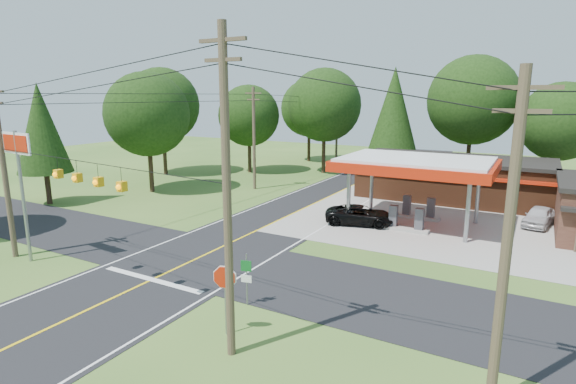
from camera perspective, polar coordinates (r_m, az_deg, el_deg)
The scene contains 18 objects.
ground at distance 26.68m, azimuth -11.29°, elevation -8.23°, with size 120.00×120.00×0.00m, color #366022.
main_highway at distance 26.68m, azimuth -11.29°, elevation -8.21°, with size 8.00×120.00×0.02m, color black.
cross_road at distance 26.68m, azimuth -11.29°, elevation -8.20°, with size 70.00×7.00×0.02m, color black.
lane_center_yellow at distance 26.67m, azimuth -11.29°, elevation -8.18°, with size 0.15×110.00×0.00m, color yellow.
gas_canopy at distance 33.08m, azimuth 15.89°, elevation 3.15°, with size 10.60×7.40×4.88m.
convenience_store at distance 42.95m, azimuth 20.17°, elevation 1.67°, with size 16.40×7.55×3.80m.
utility_pole_near_right at distance 15.22m, azimuth -7.76°, elevation -0.23°, with size 1.80×0.30×11.50m.
utility_pole_near_left at distance 29.72m, azimuth -32.38°, elevation 2.56°, with size 1.80×0.30×10.00m.
utility_pole_far_left at distance 44.42m, azimuth -4.34°, elevation 6.99°, with size 1.80×0.30×10.00m.
utility_pole_right_b at distance 13.93m, azimuth 26.06°, elevation -5.79°, with size 1.80×0.30×10.00m.
utility_pole_north at distance 58.71m, azimuth 6.21°, elevation 7.78°, with size 0.30×0.30×9.50m.
overhead_beacons at distance 21.91m, azimuth -24.23°, elevation 3.27°, with size 17.04×2.04×1.03m.
treeline_backdrop at distance 45.66m, azimuth 9.34°, elevation 9.89°, with size 70.27×51.59×13.30m.
suv_car at distance 32.93m, azimuth 9.16°, elevation -2.94°, with size 4.99×4.99×1.39m, color black.
sedan_car at distance 36.84m, azimuth 29.24°, elevation -2.75°, with size 4.06×4.06×1.38m, color silver.
big_stop_sign at distance 28.37m, azimuth -31.01°, elevation 3.00°, with size 2.73×0.31×7.36m.
octagonal_stop_sign at distance 17.70m, azimuth -8.04°, elevation -11.31°, with size 0.95×0.35×2.88m.
route_sign_post at distance 20.23m, azimuth -5.30°, elevation -10.41°, with size 0.49×0.14×2.42m.
Camera 1 is at (16.50, -18.84, 9.21)m, focal length 28.00 mm.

